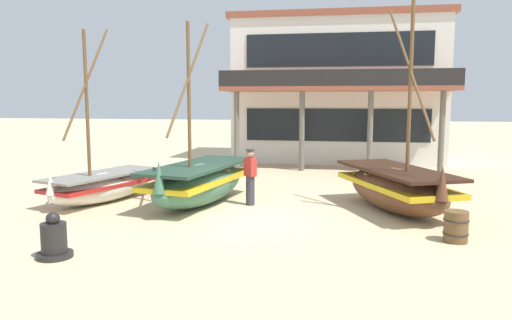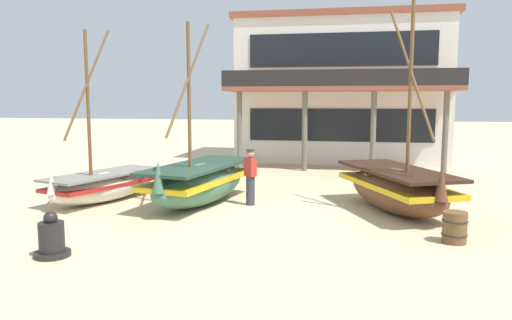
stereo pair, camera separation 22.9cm
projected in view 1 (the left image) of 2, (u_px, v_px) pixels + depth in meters
name	position (u px, v px, depth m)	size (l,w,h in m)	color
ground_plane	(250.00, 215.00, 13.34)	(120.00, 120.00, 0.00)	#CCB78E
fishing_boat_near_left	(200.00, 182.00, 14.67)	(2.58, 4.92, 5.44)	#427056
fishing_boat_centre_large	(396.00, 187.00, 13.74)	(3.32, 4.71, 5.92)	brown
fishing_boat_far_right	(102.00, 185.00, 15.04)	(2.64, 4.15, 5.27)	silver
fisherman_by_hull	(250.00, 178.00, 14.51)	(0.41, 0.40, 1.68)	#33333D
capstan_winch	(54.00, 240.00, 9.73)	(0.72, 0.72, 0.93)	black
wooden_barrel	(456.00, 226.00, 10.80)	(0.56, 0.56, 0.70)	brown
harbor_building_main	(337.00, 89.00, 25.54)	(10.70, 7.98, 7.33)	white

